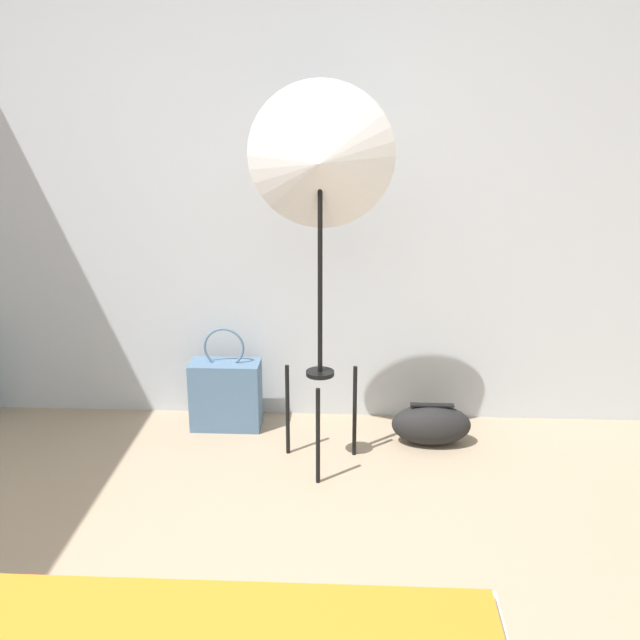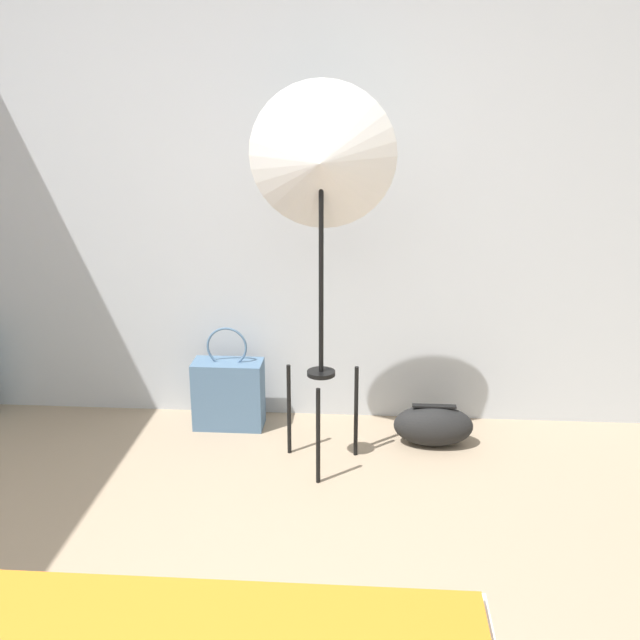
{
  "view_description": "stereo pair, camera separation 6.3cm",
  "coord_description": "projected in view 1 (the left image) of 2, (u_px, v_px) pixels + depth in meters",
  "views": [
    {
      "loc": [
        0.46,
        -1.54,
        1.71
      ],
      "look_at": [
        0.31,
        1.46,
        0.79
      ],
      "focal_mm": 42.0,
      "sensor_mm": 36.0,
      "label": 1
    },
    {
      "loc": [
        0.52,
        -1.53,
        1.71
      ],
      "look_at": [
        0.31,
        1.46,
        0.79
      ],
      "focal_mm": 42.0,
      "sensor_mm": 36.0,
      "label": 2
    }
  ],
  "objects": [
    {
      "name": "wall_back",
      "position": [
        267.0,
        175.0,
        3.79
      ],
      "size": [
        8.0,
        0.05,
        2.6
      ],
      "color": "#B7BCC1",
      "rests_on": "ground_plane"
    },
    {
      "name": "photo_umbrella",
      "position": [
        320.0,
        163.0,
        3.17
      ],
      "size": [
        0.65,
        0.32,
        1.76
      ],
      "color": "black",
      "rests_on": "ground_plane"
    },
    {
      "name": "tote_bag",
      "position": [
        226.0,
        394.0,
        3.92
      ],
      "size": [
        0.36,
        0.18,
        0.55
      ],
      "color": "slate",
      "rests_on": "ground_plane"
    },
    {
      "name": "duffel_bag",
      "position": [
        431.0,
        425.0,
        3.76
      ],
      "size": [
        0.4,
        0.21,
        0.21
      ],
      "color": "black",
      "rests_on": "ground_plane"
    }
  ]
}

